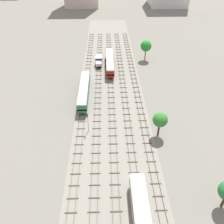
{
  "coord_description": "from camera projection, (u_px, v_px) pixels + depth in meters",
  "views": [
    {
      "loc": [
        -1.49,
        -4.0,
        42.16
      ],
      "look_at": [
        0.0,
        48.88,
        1.5
      ],
      "focal_mm": 37.23,
      "sensor_mm": 36.0,
      "label": 1
    }
  ],
  "objects": [
    {
      "name": "ground_plane",
      "position": [
        111.0,
        102.0,
        73.28
      ],
      "size": [
        480.0,
        480.0,
        0.0
      ],
      "primitive_type": "plane",
      "color": "slate"
    },
    {
      "name": "ballast_bed",
      "position": [
        111.0,
        102.0,
        73.28
      ],
      "size": [
        21.29,
        176.0,
        0.01
      ],
      "primitive_type": "cube",
      "color": "gray",
      "rests_on": "ground"
    },
    {
      "name": "track_far_left",
      "position": [
        84.0,
        100.0,
        73.8
      ],
      "size": [
        2.4,
        126.0,
        0.29
      ],
      "color": "#47382D",
      "rests_on": "ground"
    },
    {
      "name": "track_left",
      "position": [
        98.0,
        100.0,
        73.89
      ],
      "size": [
        2.4,
        126.0,
        0.29
      ],
      "color": "#47382D",
      "rests_on": "ground"
    },
    {
      "name": "track_centre_left",
      "position": [
        111.0,
        100.0,
        73.99
      ],
      "size": [
        2.4,
        126.0,
        0.29
      ],
      "color": "#47382D",
      "rests_on": "ground"
    },
    {
      "name": "track_centre",
      "position": [
        125.0,
        100.0,
        74.08
      ],
      "size": [
        2.4,
        126.0,
        0.29
      ],
      "color": "#47382D",
      "rests_on": "ground"
    },
    {
      "name": "track_centre_right",
      "position": [
        138.0,
        99.0,
        74.18
      ],
      "size": [
        2.4,
        126.0,
        0.29
      ],
      "color": "#47382D",
      "rests_on": "ground"
    },
    {
      "name": "diesel_railcar_far_left_near",
      "position": [
        84.0,
        90.0,
        73.9
      ],
      "size": [
        2.96,
        20.5,
        3.8
      ],
      "color": "#286638",
      "rests_on": "ground"
    },
    {
      "name": "diesel_railcar_centre_left_mid",
      "position": [
        110.0,
        62.0,
        90.41
      ],
      "size": [
        2.96,
        20.5,
        3.8
      ],
      "color": "maroon",
      "rests_on": "ground"
    },
    {
      "name": "shunter_loco_left_midfar",
      "position": [
        99.0,
        60.0,
        93.09
      ],
      "size": [
        2.74,
        8.46,
        3.1
      ],
      "color": "white",
      "rests_on": "ground"
    },
    {
      "name": "signal_post_nearest",
      "position": [
        88.0,
        120.0,
        60.37
      ],
      "size": [
        0.28,
        0.47,
        5.83
      ],
      "color": "gray",
      "rests_on": "ground"
    },
    {
      "name": "lineside_tree_0",
      "position": [
        146.0,
        46.0,
        94.28
      ],
      "size": [
        4.44,
        4.44,
        8.24
      ],
      "color": "#4C331E",
      "rests_on": "ground"
    },
    {
      "name": "lineside_tree_1",
      "position": [
        160.0,
        120.0,
        58.13
      ],
      "size": [
        3.81,
        3.81,
        7.12
      ],
      "color": "#4C331E",
      "rests_on": "ground"
    }
  ]
}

